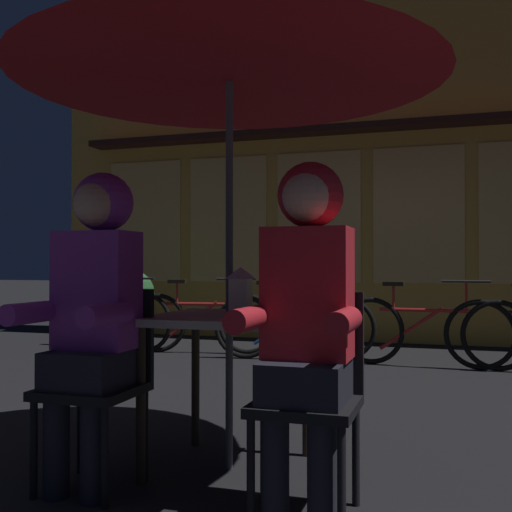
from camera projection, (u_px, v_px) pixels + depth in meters
name	position (u px, v px, depth m)	size (l,w,h in m)	color
ground_plane	(229.00, 469.00, 2.97)	(60.00, 60.00, 0.00)	black
cafe_table	(229.00, 336.00, 2.98)	(0.72, 0.72, 0.74)	#B2AD9E
patio_umbrella	(229.00, 43.00, 3.00)	(2.10, 2.10, 2.31)	#4C4C51
lantern	(241.00, 290.00, 2.92)	(0.11, 0.11, 0.23)	white
chair_left	(101.00, 374.00, 2.77)	(0.40, 0.40, 0.87)	black
chair_right	(310.00, 387.00, 2.48)	(0.40, 0.40, 0.87)	black
person_left_hooded	(94.00, 295.00, 2.72)	(0.45, 0.56, 1.40)	black
person_right_hooded	(306.00, 299.00, 2.43)	(0.45, 0.56, 1.40)	black
shopfront_building	(419.00, 102.00, 7.96)	(10.00, 0.93, 6.20)	gold
bicycle_nearest	(111.00, 319.00, 7.22)	(1.67, 0.28, 0.84)	black
bicycle_second	(202.00, 322.00, 6.85)	(1.67, 0.31, 0.84)	black
bicycle_third	(293.00, 326.00, 6.36)	(1.67, 0.29, 0.84)	black
bicycle_fourth	(423.00, 331.00, 5.92)	(1.68, 0.14, 0.84)	black
book	(273.00, 310.00, 3.12)	(0.20, 0.14, 0.02)	olive
potted_plant	(130.00, 300.00, 7.75)	(0.60, 0.60, 0.92)	brown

